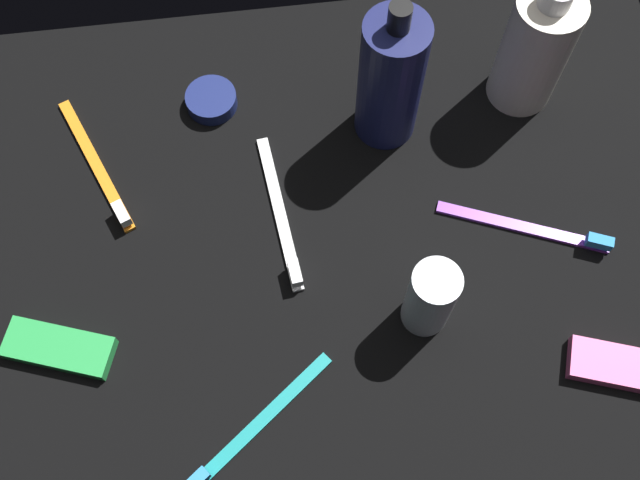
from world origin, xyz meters
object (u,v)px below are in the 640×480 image
Objects in this scene: snack_bar_pink at (624,367)px; toothbrush_orange at (99,170)px; bodywash_bottle at (535,50)px; toothbrush_teal at (250,432)px; cream_tin_left at (211,100)px; snack_bar_green at (59,348)px; toothbrush_white at (282,220)px; deodorant_stick at (430,298)px; lotion_bottle at (391,80)px; toothbrush_purple at (534,230)px.

toothbrush_orange is at bearing -10.31° from snack_bar_pink.
bodywash_bottle is 1.09× the size of toothbrush_teal.
toothbrush_teal is at bearing 91.57° from cream_tin_left.
toothbrush_white is at bearing -134.82° from snack_bar_green.
toothbrush_teal reaches higher than snack_bar_green.
snack_bar_green is at bearing -1.41° from deodorant_stick.
toothbrush_orange is at bearing 4.17° from lotion_bottle.
lotion_bottle is 1.11× the size of toothbrush_orange.
lotion_bottle is 1.16× the size of bodywash_bottle.
bodywash_bottle reaches higher than snack_bar_pink.
toothbrush_white is (-18.70, 8.22, 0.00)cm from toothbrush_orange.
deodorant_stick reaches higher than snack_bar_pink.
snack_bar_green is 1.84× the size of cream_tin_left.
deodorant_stick is 17.94cm from toothbrush_white.
deodorant_stick is at bearing 58.25° from bodywash_bottle.
deodorant_stick is 19.91cm from snack_bar_pink.
bodywash_bottle is 48.09cm from toothbrush_teal.
lotion_bottle is 1.82× the size of snack_bar_green.
deodorant_stick is at bearing -161.88° from snack_bar_green.
snack_bar_green is at bearing 9.83° from snack_bar_pink.
snack_bar_pink is at bearing 94.46° from bodywash_bottle.
snack_bar_green is (48.39, 6.46, 0.14)cm from toothbrush_purple.
deodorant_stick reaches higher than toothbrush_orange.
deodorant_stick is at bearing 147.63° from toothbrush_orange.
toothbrush_orange is at bearing -32.37° from deodorant_stick.
toothbrush_teal is 2.67× the size of cream_tin_left.
toothbrush_purple is 15.93cm from snack_bar_pink.
cream_tin_left is at bearing -88.43° from toothbrush_teal.
deodorant_stick reaches higher than toothbrush_teal.
snack_bar_green is at bearing 78.21° from toothbrush_orange.
bodywash_bottle is at bearing -135.33° from snack_bar_green.
cream_tin_left reaches higher than snack_bar_green.
lotion_bottle is 1.05× the size of toothbrush_white.
toothbrush_orange is 1.64× the size of snack_bar_green.
snack_bar_green is (50.83, 23.85, -6.61)cm from bodywash_bottle.
toothbrush_teal reaches higher than cream_tin_left.
bodywash_bottle is 1.58× the size of snack_bar_green.
lotion_bottle reaches higher than snack_bar_green.
toothbrush_purple is (2.44, 17.40, -6.75)cm from bodywash_bottle.
lotion_bottle is 3.36× the size of cream_tin_left.
snack_bar_pink is 1.84× the size of cream_tin_left.
deodorant_stick reaches higher than cream_tin_left.
toothbrush_orange is 20.43cm from toothbrush_white.
cream_tin_left is at bearing -55.00° from deodorant_stick.
deodorant_stick is at bearing 29.68° from toothbrush_purple.
bodywash_bottle is 2.91× the size of cream_tin_left.
toothbrush_teal is at bearing 45.56° from bodywash_bottle.
deodorant_stick is 1.74× the size of cream_tin_left.
deodorant_stick is 0.54× the size of toothbrush_white.
toothbrush_orange is (31.54, -19.99, -4.30)cm from deodorant_stick.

